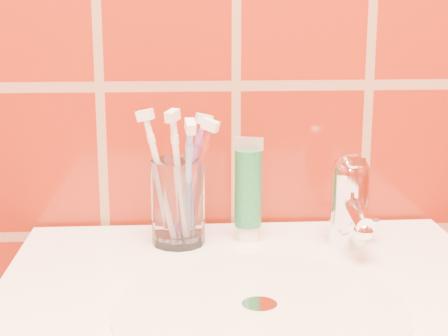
{
  "coord_description": "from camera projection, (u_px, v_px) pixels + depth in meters",
  "views": [
    {
      "loc": [
        -0.08,
        0.28,
        1.15
      ],
      "look_at": [
        -0.02,
        1.08,
        0.96
      ],
      "focal_mm": 55.0,
      "sensor_mm": 36.0,
      "label": 1
    }
  ],
  "objects": [
    {
      "name": "faucet",
      "position": [
        350.0,
        197.0,
        0.86
      ],
      "size": [
        0.05,
        0.11,
        0.12
      ],
      "color": "white",
      "rests_on": "pedestal_sink"
    },
    {
      "name": "toothpaste_tube",
      "position": [
        248.0,
        193.0,
        0.88
      ],
      "size": [
        0.04,
        0.03,
        0.14
      ],
      "rotation": [
        0.0,
        0.0,
        -0.28
      ],
      "color": "white",
      "rests_on": "pedestal_sink"
    },
    {
      "name": "toothbrush_4",
      "position": [
        196.0,
        183.0,
        0.86
      ],
      "size": [
        0.11,
        0.1,
        0.18
      ],
      "primitive_type": null,
      "rotation": [
        0.27,
        0.0,
        1.05
      ],
      "color": "#A12B22",
      "rests_on": "glass_tumbler"
    },
    {
      "name": "toothbrush_1",
      "position": [
        179.0,
        180.0,
        0.85
      ],
      "size": [
        0.07,
        0.09,
        0.19
      ],
      "primitive_type": null,
      "rotation": [
        0.16,
        0.0,
        -0.5
      ],
      "color": "white",
      "rests_on": "glass_tumbler"
    },
    {
      "name": "glass_tumbler",
      "position": [
        178.0,
        202.0,
        0.87
      ],
      "size": [
        0.08,
        0.08,
        0.11
      ],
      "primitive_type": "cylinder",
      "rotation": [
        0.0,
        0.0,
        -0.23
      ],
      "color": "white",
      "rests_on": "pedestal_sink"
    },
    {
      "name": "toothbrush_0",
      "position": [
        190.0,
        179.0,
        0.88
      ],
      "size": [
        0.09,
        0.08,
        0.17
      ],
      "primitive_type": null,
      "rotation": [
        0.24,
        0.0,
        1.82
      ],
      "color": "#964CA4",
      "rests_on": "glass_tumbler"
    },
    {
      "name": "toothbrush_3",
      "position": [
        161.0,
        179.0,
        0.86
      ],
      "size": [
        0.09,
        0.08,
        0.18
      ],
      "primitive_type": null,
      "rotation": [
        0.23,
        0.0,
        -1.83
      ],
      "color": "silver",
      "rests_on": "glass_tumbler"
    },
    {
      "name": "toothbrush_2",
      "position": [
        188.0,
        185.0,
        0.84
      ],
      "size": [
        0.05,
        0.13,
        0.19
      ],
      "primitive_type": null,
      "rotation": [
        0.33,
        0.0,
        0.13
      ],
      "color": "#7799D4",
      "rests_on": "glass_tumbler"
    }
  ]
}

